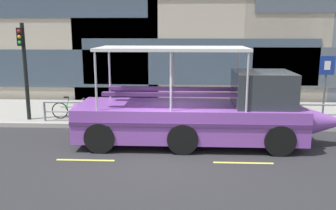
% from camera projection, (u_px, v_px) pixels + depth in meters
% --- Properties ---
extents(ground_plane, '(120.00, 120.00, 0.00)m').
position_uv_depth(ground_plane, '(165.00, 155.00, 11.54)').
color(ground_plane, '#2B2B2D').
extents(sidewalk, '(32.00, 4.80, 0.18)m').
position_uv_depth(sidewalk, '(172.00, 113.00, 17.00)').
color(sidewalk, '#99968E').
rests_on(sidewalk, ground_plane).
extents(curb_edge, '(32.00, 0.18, 0.18)m').
position_uv_depth(curb_edge, '(169.00, 127.00, 14.56)').
color(curb_edge, '#B2ADA3').
rests_on(curb_edge, ground_plane).
extents(lane_centreline, '(25.80, 0.12, 0.01)m').
position_uv_depth(lane_centreline, '(164.00, 161.00, 10.98)').
color(lane_centreline, '#DBD64C').
rests_on(lane_centreline, ground_plane).
extents(curb_guardrail, '(12.20, 0.09, 0.83)m').
position_uv_depth(curb_guardrail, '(191.00, 109.00, 14.72)').
color(curb_guardrail, gray).
rests_on(curb_guardrail, sidewalk).
extents(traffic_light_pole, '(0.24, 0.46, 4.00)m').
position_uv_depth(traffic_light_pole, '(24.00, 62.00, 14.83)').
color(traffic_light_pole, black).
rests_on(traffic_light_pole, sidewalk).
extents(parking_sign, '(0.60, 0.12, 2.70)m').
position_uv_depth(parking_sign, '(326.00, 77.00, 14.77)').
color(parking_sign, '#4C4F54').
rests_on(parking_sign, sidewalk).
extents(leaned_bicycle, '(1.74, 0.46, 0.96)m').
position_uv_depth(leaned_bicycle, '(72.00, 110.00, 15.41)').
color(leaned_bicycle, black).
rests_on(leaned_bicycle, sidewalk).
extents(duck_tour_boat, '(9.54, 2.48, 3.35)m').
position_uv_depth(duck_tour_boat, '(205.00, 114.00, 12.47)').
color(duck_tour_boat, purple).
rests_on(duck_tour_boat, ground_plane).
extents(pedestrian_near_bow, '(0.43, 0.22, 1.51)m').
position_uv_depth(pedestrian_near_bow, '(271.00, 95.00, 15.87)').
color(pedestrian_near_bow, black).
rests_on(pedestrian_near_bow, sidewalk).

